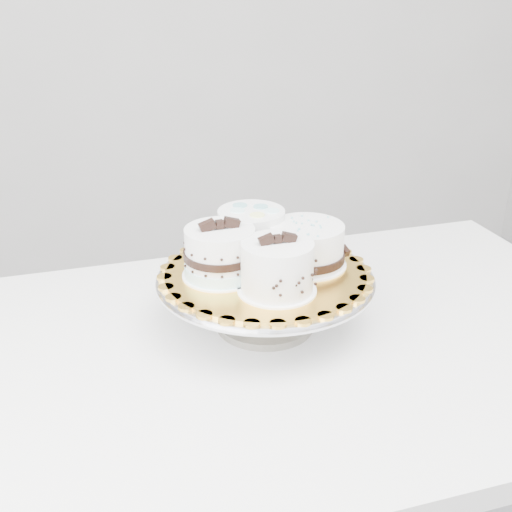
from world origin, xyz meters
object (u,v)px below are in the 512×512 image
object	(u,v)px
table	(306,381)
cake_stand	(265,291)
cake_banded	(220,254)
cake_dots	(251,233)
cake_board	(265,273)
cake_swirl	(277,268)
cake_ribbon	(307,246)

from	to	relation	value
table	cake_stand	xyz separation A→B (m)	(-0.06, 0.05, 0.15)
table	cake_stand	bearing A→B (deg)	138.13
cake_banded	cake_dots	distance (m)	0.09
cake_board	cake_banded	distance (m)	0.08
cake_stand	cake_swirl	size ratio (longest dim) A/B	2.92
table	cake_banded	xyz separation A→B (m)	(-0.13, 0.06, 0.23)
cake_ribbon	cake_banded	bearing A→B (deg)	172.76
table	cake_ribbon	world-z (taller)	cake_ribbon
cake_stand	cake_dots	distance (m)	0.10
cake_stand	cake_board	world-z (taller)	cake_board
cake_banded	cake_ribbon	xyz separation A→B (m)	(0.14, -0.00, -0.00)
table	cake_dots	bearing A→B (deg)	116.68
table	cake_ribbon	distance (m)	0.23
cake_swirl	cake_dots	world-z (taller)	cake_swirl
cake_board	cake_banded	bearing A→B (deg)	172.34
cake_dots	cake_stand	bearing A→B (deg)	-92.17
cake_ribbon	cake_swirl	bearing A→B (deg)	-142.59
cake_stand	cake_banded	size ratio (longest dim) A/B	2.88
cake_banded	cake_board	bearing A→B (deg)	-8.66
table	cake_ribbon	size ratio (longest dim) A/B	8.05
table	cake_swirl	xyz separation A→B (m)	(-0.06, -0.02, 0.23)
cake_banded	cake_ribbon	world-z (taller)	cake_banded
table	cake_dots	size ratio (longest dim) A/B	8.48
cake_stand	cake_board	bearing A→B (deg)	90.00
cake_banded	cake_ribbon	distance (m)	0.14
cake_stand	cake_board	size ratio (longest dim) A/B	1.09
cake_board	cake_ribbon	world-z (taller)	cake_ribbon
table	cake_stand	world-z (taller)	cake_stand
cake_banded	cake_dots	xyz separation A→B (m)	(0.07, 0.06, 0.00)
cake_board	cake_banded	world-z (taller)	cake_banded
table	cake_swirl	distance (m)	0.23
table	cake_board	xyz separation A→B (m)	(-0.06, 0.05, 0.19)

